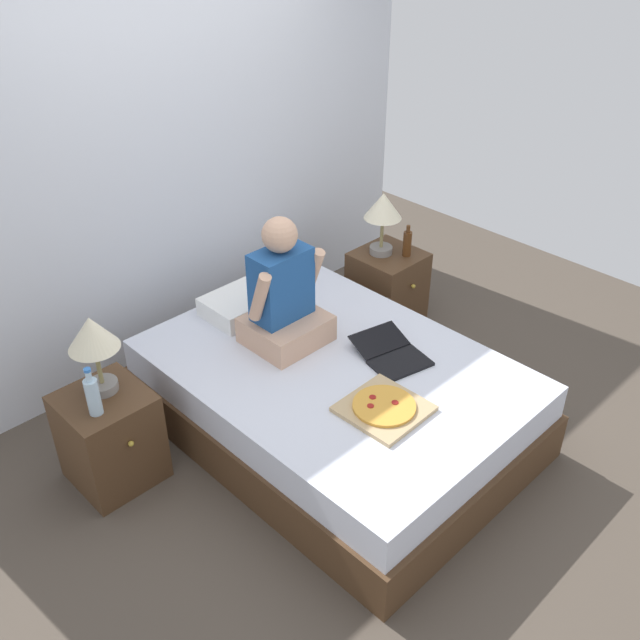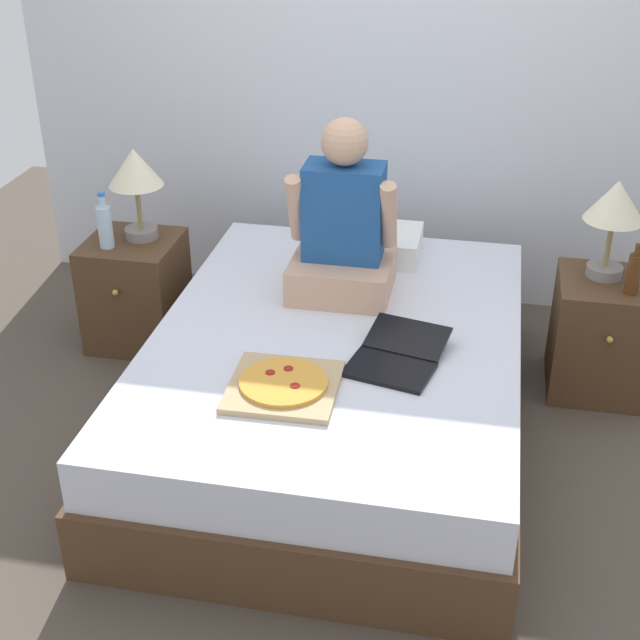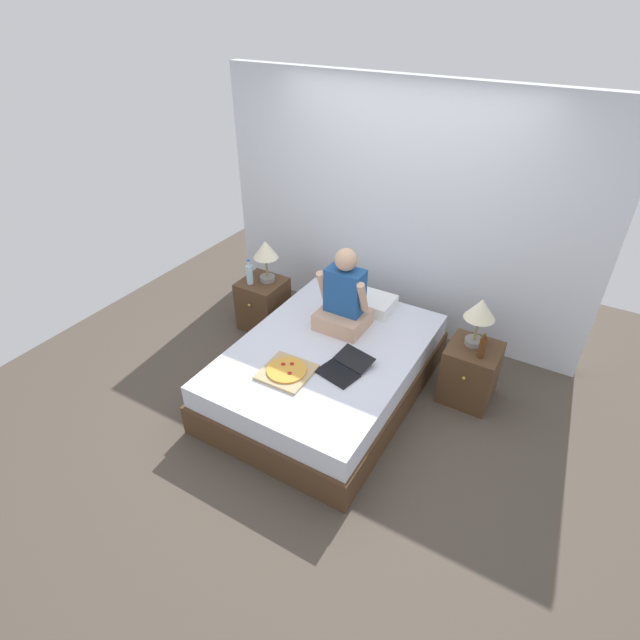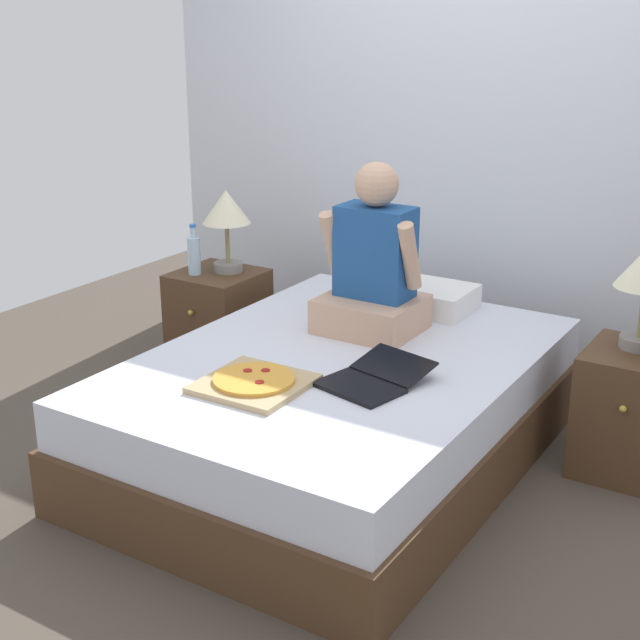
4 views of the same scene
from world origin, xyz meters
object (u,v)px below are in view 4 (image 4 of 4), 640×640
(person_seated, at_px, (373,270))
(bed, at_px, (339,409))
(laptop, at_px, (371,380))
(water_bottle, at_px, (194,254))
(nightstand_right, at_px, (634,413))
(pizza_box, at_px, (254,382))
(nightstand_left, at_px, (219,320))
(lamp_on_left_nightstand, at_px, (226,213))

(person_seated, bearing_deg, bed, -83.19)
(laptop, bearing_deg, water_bottle, 154.89)
(nightstand_right, xyz_separation_m, person_seated, (-1.17, -0.21, 0.51))
(person_seated, height_order, pizza_box, person_seated)
(nightstand_left, relative_size, water_bottle, 2.00)
(nightstand_right, relative_size, person_seated, 0.71)
(lamp_on_left_nightstand, xyz_separation_m, water_bottle, (-0.12, -0.14, -0.22))
(nightstand_left, bearing_deg, nightstand_right, 0.00)
(nightstand_right, relative_size, laptop, 1.16)
(nightstand_right, xyz_separation_m, pizza_box, (-1.24, -1.05, 0.24))
(nightstand_left, distance_m, lamp_on_left_nightstand, 0.61)
(bed, relative_size, person_seated, 2.73)
(bed, height_order, water_bottle, water_bottle)
(bed, height_order, nightstand_right, nightstand_right)
(nightstand_left, bearing_deg, bed, -27.31)
(person_seated, relative_size, laptop, 1.64)
(bed, relative_size, laptop, 4.49)
(person_seated, bearing_deg, nightstand_left, 169.20)
(nightstand_left, relative_size, person_seated, 0.71)
(nightstand_left, xyz_separation_m, water_bottle, (-0.08, -0.09, 0.39))
(nightstand_left, distance_m, nightstand_right, 2.26)
(nightstand_left, relative_size, pizza_box, 1.35)
(bed, bearing_deg, person_seated, 96.81)
(person_seated, bearing_deg, lamp_on_left_nightstand, 166.17)
(water_bottle, relative_size, laptop, 0.58)
(person_seated, bearing_deg, water_bottle, 174.26)
(lamp_on_left_nightstand, relative_size, water_bottle, 1.63)
(laptop, bearing_deg, nightstand_left, 150.76)
(nightstand_right, bearing_deg, person_seated, -170.00)
(water_bottle, bearing_deg, lamp_on_left_nightstand, 49.40)
(bed, xyz_separation_m, laptop, (0.27, -0.20, 0.27))
(bed, distance_m, pizza_box, 0.55)
(person_seated, bearing_deg, nightstand_right, 10.00)
(water_bottle, bearing_deg, pizza_box, -41.16)
(lamp_on_left_nightstand, relative_size, nightstand_right, 0.82)
(bed, xyz_separation_m, person_seated, (-0.04, 0.38, 0.54))
(lamp_on_left_nightstand, relative_size, person_seated, 0.58)
(pizza_box, bearing_deg, nightstand_left, 134.10)
(laptop, height_order, pizza_box, laptop)
(pizza_box, bearing_deg, water_bottle, 138.84)
(lamp_on_left_nightstand, bearing_deg, nightstand_left, -128.63)
(pizza_box, bearing_deg, lamp_on_left_nightstand, 131.61)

